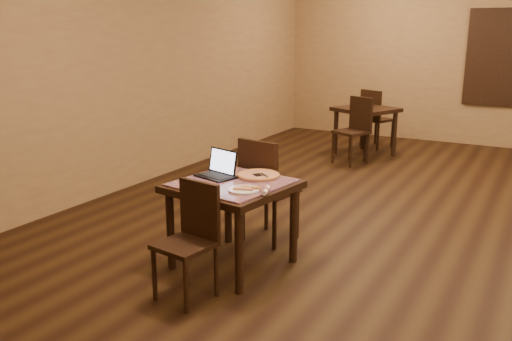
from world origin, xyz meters
The scene contains 16 objects.
ground centered at (0.00, 0.00, 0.00)m, with size 10.00×10.00×0.00m, color black.
wall_back centered at (0.00, 5.00, 1.50)m, with size 8.00×0.02×3.00m, color #9A7D4E.
wall_left centered at (-4.00, 0.00, 1.50)m, with size 0.02×10.00×3.00m, color #9A7D4E.
tiled_table centered at (-1.51, -1.52, 0.66)m, with size 1.04×1.04×0.76m.
chair_main_near centered at (-1.50, -2.14, 0.51)m, with size 0.44×0.44×0.90m.
chair_main_far centered at (-1.53, -0.91, 0.58)m, with size 0.51×0.51×1.03m.
laptop centered at (-1.71, -1.41, 0.82)m, with size 0.38×0.34×0.23m.
plate centered at (-1.29, -1.70, 0.77)m, with size 0.26×0.26×0.01m, color white.
pizza_slice centered at (-1.29, -1.70, 0.79)m, with size 0.19×0.19×0.02m, color #CEBD89, non-canonical shape.
pizza_pan centered at (-1.39, -1.28, 0.77)m, with size 0.36×0.36×0.01m, color silver.
pizza_whole centered at (-1.39, -1.28, 0.78)m, with size 0.38×0.38×0.03m.
spatula centered at (-1.37, -1.30, 0.79)m, with size 0.10×0.24×0.01m, color silver.
napkin_roll centered at (-1.11, -1.66, 0.78)m, with size 0.09×0.18×0.04m.
other_table_b centered at (-1.88, 3.24, 0.65)m, with size 1.11×1.11×0.79m.
other_table_b_chair_near centered at (-1.85, 2.64, 0.57)m, with size 0.58×0.58×1.02m.
other_table_b_chair_far centered at (-1.92, 3.84, 0.57)m, with size 0.58×0.58×1.02m.
Camera 1 is at (0.82, -5.29, 2.02)m, focal length 38.00 mm.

